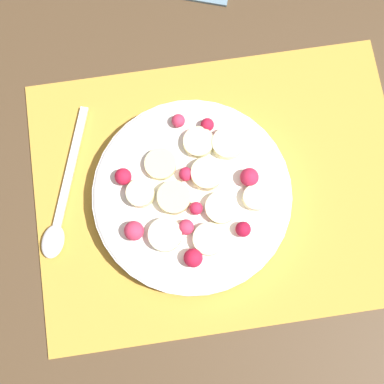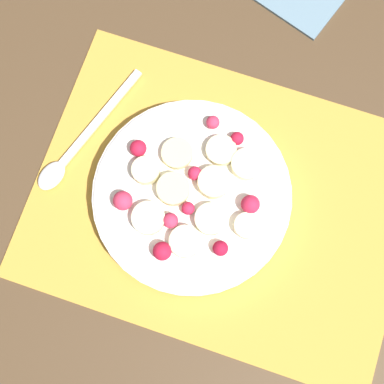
% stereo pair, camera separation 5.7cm
% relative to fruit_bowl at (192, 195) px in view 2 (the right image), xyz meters
% --- Properties ---
extents(ground_plane, '(3.00, 3.00, 0.00)m').
position_rel_fruit_bowl_xyz_m(ground_plane, '(-0.03, -0.01, -0.02)').
color(ground_plane, '#4C3823').
extents(placemat, '(0.42, 0.31, 0.01)m').
position_rel_fruit_bowl_xyz_m(placemat, '(-0.03, -0.01, -0.02)').
color(placemat, gold).
rests_on(placemat, ground_plane).
extents(fruit_bowl, '(0.22, 0.22, 0.05)m').
position_rel_fruit_bowl_xyz_m(fruit_bowl, '(0.00, 0.00, 0.00)').
color(fruit_bowl, white).
rests_on(fruit_bowl, placemat).
extents(spoon, '(0.07, 0.18, 0.01)m').
position_rel_fruit_bowl_xyz_m(spoon, '(0.15, -0.01, -0.01)').
color(spoon, silver).
rests_on(spoon, placemat).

